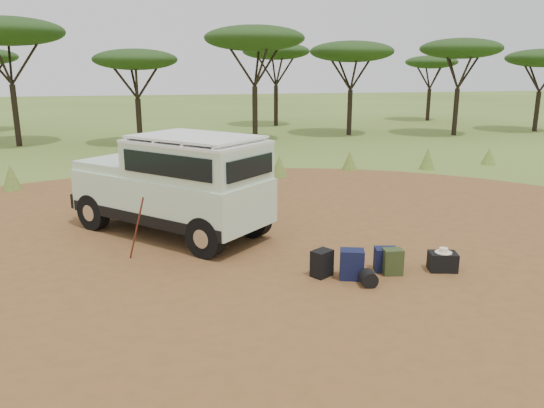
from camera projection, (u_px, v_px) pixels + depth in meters
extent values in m
plane|color=#5B7027|center=(235.00, 264.00, 10.79)|extent=(140.00, 140.00, 0.00)
cylinder|color=brown|center=(235.00, 263.00, 10.79)|extent=(23.00, 23.00, 0.01)
cone|color=#5B7027|center=(11.00, 177.00, 17.19)|extent=(0.60, 0.60, 0.85)
cone|color=#5B7027|center=(109.00, 170.00, 18.71)|extent=(0.60, 0.60, 0.70)
cone|color=#5B7027|center=(195.00, 166.00, 18.97)|extent=(0.60, 0.60, 0.90)
cone|color=#5B7027|center=(279.00, 166.00, 19.27)|extent=(0.60, 0.60, 0.80)
cone|color=#5B7027|center=(350.00, 160.00, 20.60)|extent=(0.60, 0.60, 0.75)
cone|color=#5B7027|center=(428.00, 159.00, 20.68)|extent=(0.60, 0.60, 0.85)
cone|color=#5B7027|center=(489.00, 156.00, 21.73)|extent=(0.60, 0.60, 0.70)
cylinder|color=black|center=(16.00, 116.00, 26.56)|extent=(0.28, 0.28, 3.06)
ellipsoid|color=#1A3C15|center=(6.00, 31.00, 25.55)|extent=(5.50, 5.50, 1.38)
cylinder|color=black|center=(139.00, 122.00, 27.22)|extent=(0.28, 0.28, 2.34)
ellipsoid|color=#1A3C15|center=(135.00, 59.00, 26.44)|extent=(4.20, 4.20, 1.05)
cylinder|color=black|center=(255.00, 114.00, 28.09)|extent=(0.28, 0.28, 2.93)
ellipsoid|color=#1A3C15|center=(254.00, 38.00, 27.12)|extent=(5.20, 5.20, 1.30)
cylinder|color=black|center=(350.00, 113.00, 31.05)|extent=(0.28, 0.28, 2.61)
ellipsoid|color=#1A3C15|center=(352.00, 51.00, 30.19)|extent=(4.80, 4.80, 1.20)
cylinder|color=black|center=(456.00, 112.00, 30.95)|extent=(0.28, 0.28, 2.70)
ellipsoid|color=#1A3C15|center=(461.00, 48.00, 30.05)|extent=(4.60, 4.60, 1.15)
cylinder|color=black|center=(537.00, 112.00, 32.87)|extent=(0.28, 0.28, 2.43)
ellipsoid|color=#1A3C15|center=(543.00, 58.00, 32.06)|extent=(4.40, 4.40, 1.10)
cylinder|color=black|center=(276.00, 106.00, 36.03)|extent=(0.28, 0.28, 2.70)
ellipsoid|color=#1A3C15|center=(276.00, 51.00, 35.14)|extent=(4.50, 4.50, 1.12)
cylinder|color=black|center=(428.00, 105.00, 39.67)|extent=(0.28, 0.28, 2.34)
ellipsoid|color=#1A3C15|center=(431.00, 62.00, 38.89)|extent=(3.80, 3.80, 0.95)
cube|color=silver|center=(171.00, 195.00, 12.56)|extent=(4.69, 4.82, 1.01)
cube|color=black|center=(171.00, 210.00, 12.65)|extent=(4.65, 4.78, 0.25)
cube|color=silver|center=(196.00, 161.00, 11.87)|extent=(3.39, 3.44, 0.79)
cube|color=white|center=(196.00, 141.00, 11.77)|extent=(3.42, 3.47, 0.06)
cube|color=white|center=(196.00, 137.00, 11.74)|extent=(3.17, 3.22, 0.05)
cube|color=silver|center=(126.00, 163.00, 13.22)|extent=(2.55, 2.54, 0.21)
cube|color=black|center=(150.00, 153.00, 12.65)|extent=(1.30, 1.23, 0.56)
cube|color=black|center=(166.00, 165.00, 11.09)|extent=(1.75, 1.87, 0.48)
cube|color=black|center=(223.00, 153.00, 12.64)|extent=(1.75, 1.87, 0.48)
cube|color=black|center=(250.00, 167.00, 11.07)|extent=(1.18, 1.11, 0.44)
cube|color=black|center=(104.00, 194.00, 13.96)|extent=(1.51, 1.42, 0.36)
cylinder|color=black|center=(98.00, 162.00, 13.81)|extent=(1.05, 0.99, 0.07)
cylinder|color=black|center=(100.00, 183.00, 13.95)|extent=(1.05, 0.99, 0.07)
cylinder|color=silver|center=(89.00, 172.00, 13.64)|extent=(0.22, 0.21, 0.23)
cylinder|color=silver|center=(107.00, 168.00, 14.12)|extent=(0.22, 0.21, 0.23)
cube|color=white|center=(101.00, 189.00, 13.97)|extent=(0.35, 0.33, 0.13)
cylinder|color=black|center=(180.00, 153.00, 13.38)|extent=(0.12, 0.12, 0.87)
cylinder|color=black|center=(93.00, 212.00, 12.97)|extent=(0.82, 0.85, 0.89)
cylinder|color=black|center=(146.00, 198.00, 14.34)|extent=(0.82, 0.85, 0.89)
cylinder|color=black|center=(206.00, 237.00, 11.03)|extent=(0.82, 0.85, 0.89)
cylinder|color=black|center=(253.00, 218.00, 12.40)|extent=(0.82, 0.85, 0.89)
cylinder|color=maroon|center=(137.00, 229.00, 10.78)|extent=(0.39, 0.40, 1.39)
cube|color=black|center=(322.00, 263.00, 10.07)|extent=(0.47, 0.44, 0.52)
cube|color=#121639|center=(352.00, 264.00, 9.94)|extent=(0.52, 0.44, 0.58)
cube|color=#364721|center=(392.00, 262.00, 10.16)|extent=(0.40, 0.31, 0.51)
cube|color=#121639|center=(386.00, 260.00, 10.34)|extent=(0.48, 0.40, 0.47)
cube|color=black|center=(443.00, 262.00, 10.36)|extent=(0.61, 0.50, 0.37)
cylinder|color=black|center=(368.00, 278.00, 9.64)|extent=(0.32, 0.32, 0.29)
cylinder|color=beige|center=(443.00, 252.00, 10.32)|extent=(0.33, 0.33, 0.01)
cylinder|color=beige|center=(444.00, 250.00, 10.30)|extent=(0.16, 0.16, 0.08)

